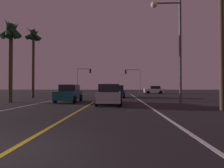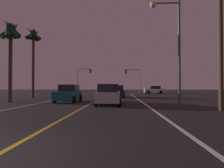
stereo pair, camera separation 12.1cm
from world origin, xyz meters
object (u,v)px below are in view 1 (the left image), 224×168
(utility_pole_right, at_px, (221,27))
(palm_tree_left_mid, at_px, (33,41))
(car_lead_same_lane, at_px, (110,95))
(traffic_light_near_left, at_px, (84,75))
(car_oncoming, at_px, (69,94))
(car_crossing_side, at_px, (154,90))
(street_lamp_right_near, at_px, (173,39))
(car_ahead_far, at_px, (118,92))
(palm_tree_left_near, at_px, (11,36))
(traffic_light_near_right, at_px, (133,76))

(utility_pole_right, height_order, palm_tree_left_mid, utility_pole_right)
(car_lead_same_lane, relative_size, traffic_light_near_left, 0.77)
(car_lead_same_lane, bearing_deg, car_oncoming, 55.68)
(car_crossing_side, relative_size, traffic_light_near_left, 0.77)
(car_oncoming, height_order, street_lamp_right_near, street_lamp_right_near)
(traffic_light_near_left, relative_size, utility_pole_right, 0.57)
(car_ahead_far, relative_size, palm_tree_left_near, 0.53)
(car_crossing_side, height_order, palm_tree_left_near, palm_tree_left_near)
(car_oncoming, bearing_deg, palm_tree_left_mid, -133.65)
(traffic_light_near_right, distance_m, utility_pole_right, 29.50)
(car_oncoming, height_order, car_ahead_far, same)
(traffic_light_near_right, distance_m, traffic_light_near_left, 10.80)
(car_ahead_far, xyz_separation_m, traffic_light_near_left, (-7.69, 14.67, 3.30))
(traffic_light_near_right, bearing_deg, palm_tree_left_near, 60.98)
(traffic_light_near_right, bearing_deg, palm_tree_left_mid, 48.24)
(car_crossing_side, relative_size, palm_tree_left_near, 0.53)
(car_oncoming, xyz_separation_m, palm_tree_left_near, (-5.38, -1.01, 5.52))
(car_crossing_side, relative_size, utility_pole_right, 0.44)
(car_crossing_side, height_order, car_oncoming, same)
(palm_tree_left_near, bearing_deg, car_lead_same_lane, -10.87)
(traffic_light_near_right, bearing_deg, utility_pole_right, 96.73)
(car_crossing_side, relative_size, car_ahead_far, 1.00)
(traffic_light_near_right, relative_size, palm_tree_left_mid, 0.55)
(traffic_light_near_left, height_order, palm_tree_left_mid, palm_tree_left_mid)
(utility_pole_right, relative_size, palm_tree_left_mid, 1.01)
(traffic_light_near_left, bearing_deg, traffic_light_near_right, 0.00)
(traffic_light_near_right, bearing_deg, traffic_light_near_left, 0.00)
(car_ahead_far, distance_m, palm_tree_left_mid, 13.48)
(street_lamp_right_near, xyz_separation_m, palm_tree_left_mid, (-15.52, 11.43, 2.88))
(car_lead_same_lane, bearing_deg, street_lamp_right_near, -114.98)
(car_crossing_side, distance_m, street_lamp_right_near, 28.84)
(car_crossing_side, distance_m, palm_tree_left_mid, 26.61)
(car_crossing_side, xyz_separation_m, street_lamp_right_near, (-3.88, -28.30, 4.01))
(car_oncoming, height_order, palm_tree_left_mid, palm_tree_left_mid)
(car_ahead_far, height_order, palm_tree_left_near, palm_tree_left_near)
(utility_pole_right, bearing_deg, traffic_light_near_right, 96.73)
(car_oncoming, relative_size, palm_tree_left_mid, 0.44)
(car_oncoming, bearing_deg, street_lamp_right_near, 60.37)
(traffic_light_near_right, distance_m, palm_tree_left_mid, 22.20)
(street_lamp_right_near, bearing_deg, car_crossing_side, -97.80)
(traffic_light_near_left, relative_size, palm_tree_left_near, 0.69)
(car_lead_same_lane, bearing_deg, utility_pole_right, -117.26)
(utility_pole_right, bearing_deg, car_lead_same_lane, 152.74)
(car_oncoming, relative_size, street_lamp_right_near, 0.57)
(car_oncoming, bearing_deg, traffic_light_near_right, 161.05)
(street_lamp_right_near, bearing_deg, palm_tree_left_mid, -36.37)
(car_oncoming, distance_m, car_lead_same_lane, 5.04)
(car_lead_same_lane, xyz_separation_m, palm_tree_left_mid, (-10.92, 9.29, 6.89))
(car_oncoming, xyz_separation_m, traffic_light_near_right, (7.82, 22.77, 3.16))
(car_lead_same_lane, relative_size, palm_tree_left_near, 0.53)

